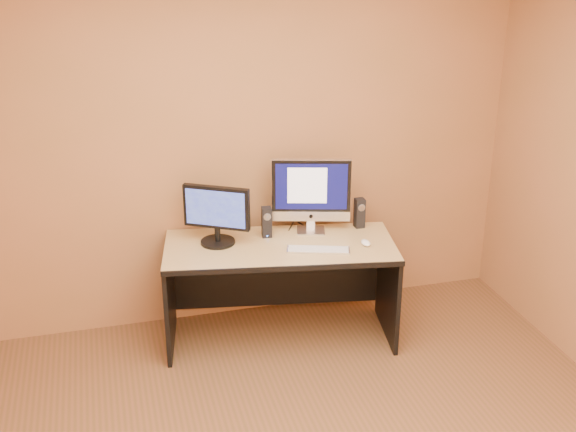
{
  "coord_description": "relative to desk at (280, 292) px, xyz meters",
  "views": [
    {
      "loc": [
        -0.87,
        -2.66,
        2.67
      ],
      "look_at": [
        0.24,
        1.44,
        0.95
      ],
      "focal_mm": 45.0,
      "sensor_mm": 36.0,
      "label": 1
    }
  ],
  "objects": [
    {
      "name": "desk",
      "position": [
        0.0,
        0.0,
        0.0
      ],
      "size": [
        1.61,
        0.91,
        0.7
      ],
      "primitive_type": null,
      "rotation": [
        0.0,
        0.0,
        -0.17
      ],
      "color": "tan",
      "rests_on": "ground"
    },
    {
      "name": "cable_b",
      "position": [
        0.16,
        0.29,
        0.36
      ],
      "size": [
        0.09,
        0.15,
        0.01
      ],
      "primitive_type": "cylinder",
      "rotation": [
        1.57,
        0.0,
        -0.49
      ],
      "color": "black",
      "rests_on": "desk"
    },
    {
      "name": "second_monitor",
      "position": [
        -0.39,
        0.14,
        0.55
      ],
      "size": [
        0.51,
        0.43,
        0.4
      ],
      "primitive_type": null,
      "rotation": [
        0.0,
        0.0,
        -0.53
      ],
      "color": "black",
      "rests_on": "desk"
    },
    {
      "name": "cable_a",
      "position": [
        0.25,
        0.24,
        0.36
      ],
      "size": [
        0.07,
        0.2,
        0.01
      ],
      "primitive_type": "cylinder",
      "rotation": [
        1.57,
        0.0,
        0.3
      ],
      "color": "black",
      "rests_on": "desk"
    },
    {
      "name": "keyboard",
      "position": [
        0.22,
        -0.15,
        0.36
      ],
      "size": [
        0.42,
        0.23,
        0.02
      ],
      "primitive_type": "cube",
      "rotation": [
        0.0,
        0.0,
        -0.32
      ],
      "color": "silver",
      "rests_on": "desk"
    },
    {
      "name": "mouse",
      "position": [
        0.55,
        -0.15,
        0.37
      ],
      "size": [
        0.06,
        0.1,
        0.03
      ],
      "primitive_type": "ellipsoid",
      "rotation": [
        0.0,
        0.0,
        0.01
      ],
      "color": "white",
      "rests_on": "desk"
    },
    {
      "name": "speaker_left",
      "position": [
        -0.05,
        0.16,
        0.46
      ],
      "size": [
        0.07,
        0.07,
        0.21
      ],
      "primitive_type": null,
      "rotation": [
        0.0,
        0.0,
        -0.1
      ],
      "color": "black",
      "rests_on": "desk"
    },
    {
      "name": "speaker_right",
      "position": [
        0.61,
        0.16,
        0.46
      ],
      "size": [
        0.07,
        0.07,
        0.21
      ],
      "primitive_type": null,
      "rotation": [
        0.0,
        0.0,
        0.01
      ],
      "color": "black",
      "rests_on": "desk"
    },
    {
      "name": "walls",
      "position": [
        -0.21,
        -1.54,
        0.95
      ],
      "size": [
        4.0,
        4.0,
        2.6
      ],
      "primitive_type": null,
      "color": "#A16541",
      "rests_on": "ground"
    },
    {
      "name": "imac",
      "position": [
        0.26,
        0.17,
        0.61
      ],
      "size": [
        0.58,
        0.34,
        0.52
      ],
      "primitive_type": null,
      "rotation": [
        0.0,
        0.0,
        -0.27
      ],
      "color": "silver",
      "rests_on": "desk"
    }
  ]
}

